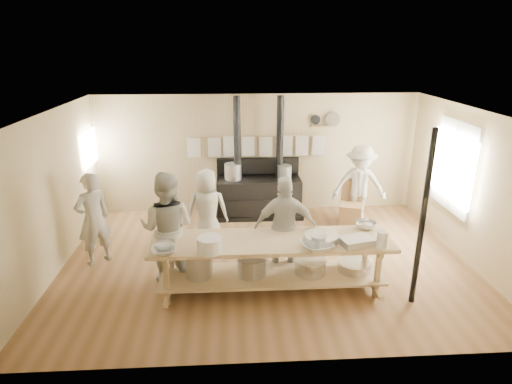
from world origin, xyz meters
TOP-DOWN VIEW (x-y plane):
  - ground at (0.00, 0.00)m, footprint 7.00×7.00m
  - room_shell at (0.00, 0.00)m, footprint 7.00×7.00m
  - window_right at (3.47, 0.60)m, footprint 0.09×1.50m
  - left_opening at (-3.45, 2.00)m, footprint 0.00×0.90m
  - stove at (-0.01, 2.12)m, footprint 1.90×0.75m
  - towel_rail at (-0.00, 2.40)m, footprint 3.00×0.04m
  - back_wall_shelf at (1.46, 2.43)m, footprint 0.63×0.14m
  - prep_table at (-0.01, -0.90)m, footprint 3.60×0.90m
  - support_post at (2.05, -1.35)m, footprint 0.08×0.08m
  - cook_far_left at (-2.93, 0.15)m, footprint 0.70×0.68m
  - cook_left at (-1.60, -0.52)m, footprint 1.00×0.84m
  - cook_center at (-1.03, 0.57)m, footprint 0.75×0.49m
  - cook_right at (0.25, -0.47)m, footprint 1.00×0.44m
  - cook_by_window at (2.04, 1.53)m, footprint 1.18×0.80m
  - chair at (1.87, 1.44)m, footprint 0.56×0.56m
  - bowl_white_a at (-1.55, -1.23)m, footprint 0.41×0.41m
  - bowl_steel_a at (-1.55, -1.09)m, footprint 0.42×0.42m
  - bowl_white_b at (0.61, -1.23)m, footprint 0.55×0.55m
  - bowl_steel_b at (1.52, -0.57)m, footprint 0.46×0.46m
  - roasting_pan at (1.22, -1.13)m, footprint 0.53×0.42m
  - mixing_bowl_large at (0.69, -1.10)m, footprint 0.66×0.66m
  - bucket_galv at (0.64, -1.23)m, footprint 0.28×0.28m
  - deep_bowl_enamel at (-0.91, -1.23)m, footprint 0.37×0.37m
  - pitcher at (1.55, -1.23)m, footprint 0.18×0.18m

SIDE VIEW (x-z plane):
  - ground at x=0.00m, z-range 0.00..0.00m
  - chair at x=1.87m, z-range -0.20..0.76m
  - prep_table at x=-0.01m, z-range 0.10..0.95m
  - stove at x=-0.01m, z-range -0.78..1.82m
  - cook_center at x=-1.03m, z-range 0.00..1.52m
  - cook_far_left at x=-2.93m, z-range 0.00..1.63m
  - cook_by_window at x=2.04m, z-range 0.00..1.69m
  - cook_right at x=0.25m, z-range 0.00..1.70m
  - bowl_white_a at x=-1.55m, z-range 0.85..0.93m
  - bowl_steel_a at x=-1.55m, z-range 0.85..0.94m
  - roasting_pan at x=1.22m, z-range 0.85..0.95m
  - bowl_steel_b at x=1.52m, z-range 0.85..0.95m
  - bowl_white_b at x=0.61m, z-range 0.85..0.96m
  - cook_left at x=-1.60m, z-range 0.00..1.82m
  - mixing_bowl_large at x=0.69m, z-range 0.85..1.01m
  - bucket_galv at x=0.64m, z-range 0.85..1.05m
  - deep_bowl_enamel at x=-0.91m, z-range 0.85..1.07m
  - pitcher at x=1.55m, z-range 0.85..1.09m
  - support_post at x=2.05m, z-range 0.00..2.60m
  - window_right at x=3.47m, z-range 0.67..2.33m
  - towel_rail at x=0.00m, z-range 1.32..1.79m
  - left_opening at x=-3.45m, z-range 1.15..2.05m
  - room_shell at x=0.00m, z-range -1.88..5.12m
  - back_wall_shelf at x=1.46m, z-range 1.84..2.17m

